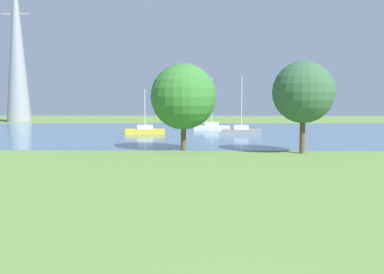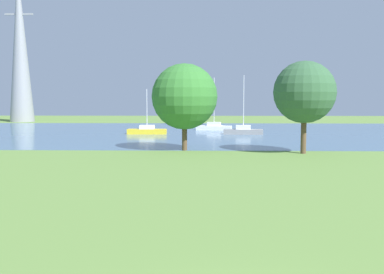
{
  "view_description": "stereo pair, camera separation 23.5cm",
  "coord_description": "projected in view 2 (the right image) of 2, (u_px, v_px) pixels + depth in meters",
  "views": [
    {
      "loc": [
        -1.17,
        -8.17,
        4.57
      ],
      "look_at": [
        -1.66,
        19.33,
        2.13
      ],
      "focal_mm": 42.14,
      "sensor_mm": 36.0,
      "label": 1
    },
    {
      "loc": [
        -0.94,
        -8.16,
        4.57
      ],
      "look_at": [
        -1.66,
        19.33,
        2.13
      ],
      "focal_mm": 42.14,
      "sensor_mm": 36.0,
      "label": 2
    }
  ],
  "objects": [
    {
      "name": "water_surface",
      "position": [
        211.0,
        132.0,
        58.29
      ],
      "size": [
        140.0,
        40.0,
        0.02
      ],
      "primitive_type": "cube",
      "color": "slate",
      "rests_on": "ground"
    },
    {
      "name": "electricity_pylon",
      "position": [
        20.0,
        45.0,
        82.52
      ],
      "size": [
        6.4,
        4.4,
        28.29
      ],
      "color": "gray",
      "rests_on": "ground"
    },
    {
      "name": "sailboat_yellow",
      "position": [
        147.0,
        130.0,
        55.63
      ],
      "size": [
        4.81,
        1.54,
        5.53
      ],
      "color": "yellow",
      "rests_on": "water_surface"
    },
    {
      "name": "sailboat_white",
      "position": [
        214.0,
        127.0,
        62.04
      ],
      "size": [
        4.99,
        2.34,
        7.2
      ],
      "color": "white",
      "rests_on": "water_surface"
    },
    {
      "name": "tree_east_near",
      "position": [
        184.0,
        97.0,
        38.24
      ],
      "size": [
        5.61,
        5.61,
        7.42
      ],
      "color": "brown",
      "rests_on": "ground"
    },
    {
      "name": "ground_plane",
      "position": [
        218.0,
        165.0,
        30.41
      ],
      "size": [
        160.0,
        160.0,
        0.0
      ],
      "primitive_type": "plane",
      "color": "olive"
    },
    {
      "name": "sailboat_gray",
      "position": [
        243.0,
        131.0,
        55.3
      ],
      "size": [
        4.93,
        1.99,
        7.21
      ],
      "color": "gray",
      "rests_on": "water_surface"
    },
    {
      "name": "tree_east_far",
      "position": [
        304.0,
        92.0,
        36.14
      ],
      "size": [
        5.01,
        5.01,
        7.48
      ],
      "color": "brown",
      "rests_on": "ground"
    }
  ]
}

